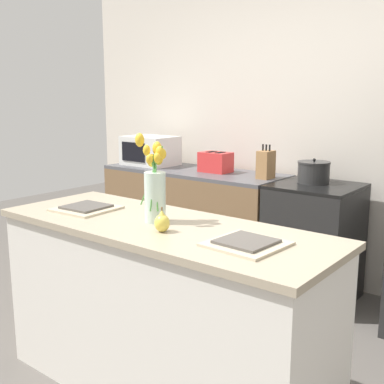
{
  "coord_description": "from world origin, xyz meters",
  "views": [
    {
      "loc": [
        1.55,
        -1.7,
        1.53
      ],
      "look_at": [
        0.0,
        0.25,
        1.03
      ],
      "focal_mm": 45.0,
      "sensor_mm": 36.0,
      "label": 1
    }
  ],
  "objects_px": {
    "flower_vase": "(155,186)",
    "plate_setting_left": "(86,208)",
    "pear_figurine": "(162,222)",
    "toaster": "(216,162)",
    "knife_block": "(266,165)",
    "cooking_pot": "(314,172)",
    "stove_range": "(314,242)",
    "microwave": "(150,151)",
    "plate_setting_right": "(246,243)"
  },
  "relations": [
    {
      "from": "flower_vase",
      "to": "toaster",
      "type": "xyz_separation_m",
      "value": [
        -0.79,
        1.61,
        -0.12
      ]
    },
    {
      "from": "cooking_pot",
      "to": "knife_block",
      "type": "distance_m",
      "value": 0.38
    },
    {
      "from": "pear_figurine",
      "to": "toaster",
      "type": "distance_m",
      "value": 1.97
    },
    {
      "from": "flower_vase",
      "to": "cooking_pot",
      "type": "bearing_deg",
      "value": 86.78
    },
    {
      "from": "flower_vase",
      "to": "plate_setting_right",
      "type": "bearing_deg",
      "value": -4.72
    },
    {
      "from": "flower_vase",
      "to": "microwave",
      "type": "xyz_separation_m",
      "value": [
        -1.54,
        1.59,
        -0.07
      ]
    },
    {
      "from": "stove_range",
      "to": "plate_setting_right",
      "type": "height_order",
      "value": "plate_setting_right"
    },
    {
      "from": "stove_range",
      "to": "toaster",
      "type": "bearing_deg",
      "value": 178.56
    },
    {
      "from": "stove_range",
      "to": "microwave",
      "type": "height_order",
      "value": "microwave"
    },
    {
      "from": "plate_setting_right",
      "to": "plate_setting_left",
      "type": "bearing_deg",
      "value": 180.0
    },
    {
      "from": "stove_range",
      "to": "knife_block",
      "type": "bearing_deg",
      "value": -179.59
    },
    {
      "from": "stove_range",
      "to": "pear_figurine",
      "type": "xyz_separation_m",
      "value": [
        0.0,
        -1.7,
        0.51
      ]
    },
    {
      "from": "toaster",
      "to": "plate_setting_left",
      "type": "bearing_deg",
      "value": -79.25
    },
    {
      "from": "stove_range",
      "to": "flower_vase",
      "type": "xyz_separation_m",
      "value": [
        -0.15,
        -1.59,
        0.65
      ]
    },
    {
      "from": "plate_setting_left",
      "to": "knife_block",
      "type": "distance_m",
      "value": 1.65
    },
    {
      "from": "plate_setting_left",
      "to": "toaster",
      "type": "height_order",
      "value": "toaster"
    },
    {
      "from": "plate_setting_left",
      "to": "knife_block",
      "type": "bearing_deg",
      "value": 83.33
    },
    {
      "from": "cooking_pot",
      "to": "microwave",
      "type": "height_order",
      "value": "microwave"
    },
    {
      "from": "cooking_pot",
      "to": "plate_setting_left",
      "type": "bearing_deg",
      "value": -108.6
    },
    {
      "from": "flower_vase",
      "to": "plate_setting_right",
      "type": "height_order",
      "value": "flower_vase"
    },
    {
      "from": "plate_setting_right",
      "to": "toaster",
      "type": "height_order",
      "value": "toaster"
    },
    {
      "from": "toaster",
      "to": "cooking_pot",
      "type": "relative_size",
      "value": 1.16
    },
    {
      "from": "cooking_pot",
      "to": "knife_block",
      "type": "height_order",
      "value": "knife_block"
    },
    {
      "from": "flower_vase",
      "to": "cooking_pot",
      "type": "height_order",
      "value": "flower_vase"
    },
    {
      "from": "flower_vase",
      "to": "pear_figurine",
      "type": "xyz_separation_m",
      "value": [
        0.15,
        -0.11,
        -0.13
      ]
    },
    {
      "from": "toaster",
      "to": "knife_block",
      "type": "height_order",
      "value": "knife_block"
    },
    {
      "from": "plate_setting_left",
      "to": "toaster",
      "type": "xyz_separation_m",
      "value": [
        -0.31,
        1.66,
        0.05
      ]
    },
    {
      "from": "cooking_pot",
      "to": "toaster",
      "type": "bearing_deg",
      "value": -178.01
    },
    {
      "from": "flower_vase",
      "to": "plate_setting_left",
      "type": "distance_m",
      "value": 0.51
    },
    {
      "from": "flower_vase",
      "to": "toaster",
      "type": "relative_size",
      "value": 1.57
    },
    {
      "from": "flower_vase",
      "to": "knife_block",
      "type": "xyz_separation_m",
      "value": [
        -0.29,
        1.59,
        -0.09
      ]
    },
    {
      "from": "flower_vase",
      "to": "microwave",
      "type": "distance_m",
      "value": 2.21
    },
    {
      "from": "toaster",
      "to": "microwave",
      "type": "bearing_deg",
      "value": -178.14
    },
    {
      "from": "flower_vase",
      "to": "plate_setting_left",
      "type": "bearing_deg",
      "value": -174.39
    },
    {
      "from": "pear_figurine",
      "to": "plate_setting_right",
      "type": "relative_size",
      "value": 0.37
    },
    {
      "from": "toaster",
      "to": "microwave",
      "type": "distance_m",
      "value": 0.75
    },
    {
      "from": "flower_vase",
      "to": "pear_figurine",
      "type": "relative_size",
      "value": 3.74
    },
    {
      "from": "pear_figurine",
      "to": "knife_block",
      "type": "distance_m",
      "value": 1.75
    },
    {
      "from": "flower_vase",
      "to": "toaster",
      "type": "distance_m",
      "value": 1.8
    },
    {
      "from": "stove_range",
      "to": "plate_setting_right",
      "type": "xyz_separation_m",
      "value": [
        0.42,
        -1.64,
        0.48
      ]
    },
    {
      "from": "pear_figurine",
      "to": "toaster",
      "type": "height_order",
      "value": "toaster"
    },
    {
      "from": "flower_vase",
      "to": "pear_figurine",
      "type": "bearing_deg",
      "value": -37.28
    },
    {
      "from": "pear_figurine",
      "to": "microwave",
      "type": "bearing_deg",
      "value": 134.73
    },
    {
      "from": "pear_figurine",
      "to": "plate_setting_left",
      "type": "xyz_separation_m",
      "value": [
        -0.63,
        0.07,
        -0.04
      ]
    },
    {
      "from": "flower_vase",
      "to": "cooking_pot",
      "type": "relative_size",
      "value": 1.82
    },
    {
      "from": "cooking_pot",
      "to": "microwave",
      "type": "distance_m",
      "value": 1.63
    },
    {
      "from": "flower_vase",
      "to": "stove_range",
      "type": "bearing_deg",
      "value": 84.78
    },
    {
      "from": "microwave",
      "to": "pear_figurine",
      "type": "bearing_deg",
      "value": -45.27
    },
    {
      "from": "knife_block",
      "to": "plate_setting_left",
      "type": "bearing_deg",
      "value": -96.67
    },
    {
      "from": "microwave",
      "to": "plate_setting_right",
      "type": "bearing_deg",
      "value": -37.86
    }
  ]
}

